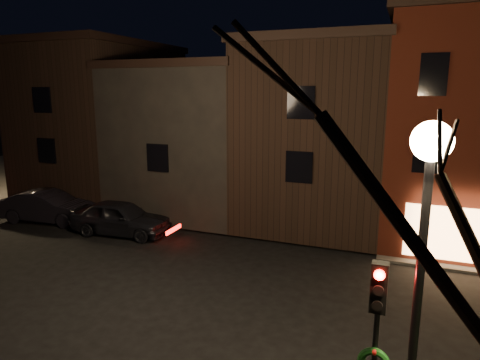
{
  "coord_description": "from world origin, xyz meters",
  "views": [
    {
      "loc": [
        5.87,
        -12.76,
        7.02
      ],
      "look_at": [
        -0.82,
        4.22,
        3.2
      ],
      "focal_mm": 32.0,
      "sensor_mm": 36.0,
      "label": 1
    }
  ],
  "objects_px": {
    "street_lamp_near": "(425,216)",
    "traffic_signal": "(376,333)",
    "parked_car_a": "(121,218)",
    "parked_car_b": "(48,207)"
  },
  "relations": [
    {
      "from": "traffic_signal",
      "to": "parked_car_a",
      "type": "relative_size",
      "value": 0.81
    },
    {
      "from": "parked_car_a",
      "to": "parked_car_b",
      "type": "relative_size",
      "value": 0.96
    },
    {
      "from": "parked_car_a",
      "to": "parked_car_b",
      "type": "height_order",
      "value": "parked_car_b"
    },
    {
      "from": "traffic_signal",
      "to": "parked_car_a",
      "type": "xyz_separation_m",
      "value": [
        -12.69,
        9.51,
        -1.95
      ]
    },
    {
      "from": "street_lamp_near",
      "to": "parked_car_b",
      "type": "bearing_deg",
      "value": 150.67
    },
    {
      "from": "street_lamp_near",
      "to": "parked_car_a",
      "type": "xyz_separation_m",
      "value": [
        -13.29,
        10.0,
        -4.33
      ]
    },
    {
      "from": "parked_car_a",
      "to": "parked_car_b",
      "type": "distance_m",
      "value": 4.95
    },
    {
      "from": "street_lamp_near",
      "to": "parked_car_b",
      "type": "height_order",
      "value": "street_lamp_near"
    },
    {
      "from": "street_lamp_near",
      "to": "traffic_signal",
      "type": "xyz_separation_m",
      "value": [
        -0.6,
        0.49,
        -2.37
      ]
    },
    {
      "from": "parked_car_b",
      "to": "traffic_signal",
      "type": "bearing_deg",
      "value": -126.74
    }
  ]
}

